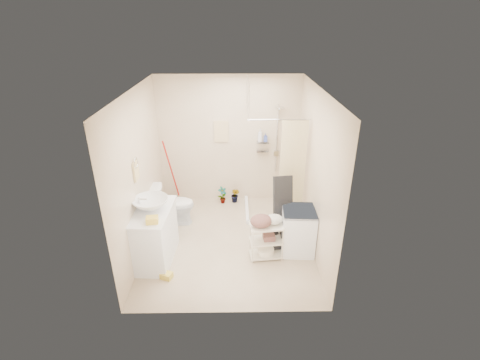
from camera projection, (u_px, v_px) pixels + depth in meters
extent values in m
plane|color=#BFAD8F|center=(229.00, 242.00, 6.06)|extent=(3.20, 3.20, 0.00)
cube|color=silver|center=(226.00, 91.00, 4.95)|extent=(2.80, 3.20, 0.04)
cube|color=beige|center=(229.00, 141.00, 6.95)|extent=(2.80, 0.04, 2.60)
cube|color=beige|center=(225.00, 230.00, 4.05)|extent=(2.80, 0.04, 2.60)
cube|color=beige|center=(139.00, 174.00, 5.48)|extent=(0.04, 3.20, 2.60)
cube|color=beige|center=(316.00, 173.00, 5.52)|extent=(0.04, 3.20, 2.60)
cube|color=silver|center=(154.00, 235.00, 5.45)|extent=(0.63, 1.05, 0.90)
imported|color=silver|center=(151.00, 204.00, 5.25)|extent=(0.58, 0.58, 0.19)
cube|color=gold|center=(152.00, 220.00, 4.93)|extent=(0.19, 0.15, 0.09)
cube|color=gold|center=(166.00, 274.00, 5.19)|extent=(0.29, 0.26, 0.13)
imported|color=silver|center=(173.00, 204.00, 6.46)|extent=(0.78, 0.47, 0.78)
imported|color=brown|center=(222.00, 195.00, 7.23)|extent=(0.24, 0.22, 0.37)
imported|color=brown|center=(235.00, 195.00, 7.27)|extent=(0.24, 0.23, 0.33)
cube|color=beige|center=(221.00, 132.00, 6.84)|extent=(0.28, 0.03, 0.42)
imported|color=silver|center=(260.00, 135.00, 6.80)|extent=(0.10, 0.10, 0.26)
imported|color=#374796|center=(266.00, 137.00, 6.84)|extent=(0.07, 0.07, 0.15)
cube|color=white|center=(298.00, 230.00, 5.68)|extent=(0.55, 0.57, 0.77)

